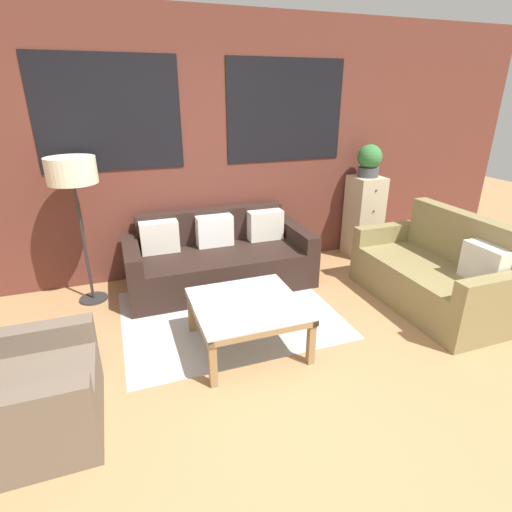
{
  "coord_description": "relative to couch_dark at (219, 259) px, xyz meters",
  "views": [
    {
      "loc": [
        -1.0,
        -2.01,
        2.0
      ],
      "look_at": [
        0.19,
        1.3,
        0.55
      ],
      "focal_mm": 28.0,
      "sensor_mm": 36.0,
      "label": 1
    }
  ],
  "objects": [
    {
      "name": "rug",
      "position": [
        -0.09,
        -0.7,
        -0.28
      ],
      "size": [
        2.0,
        1.62,
        0.0
      ],
      "color": "#BCB7B2",
      "rests_on": "ground_plane"
    },
    {
      "name": "potted_plant",
      "position": [
        1.98,
        0.21,
        0.95
      ],
      "size": [
        0.3,
        0.3,
        0.39
      ],
      "color": "#47474C",
      "rests_on": "drawer_cabinet"
    },
    {
      "name": "couch_dark",
      "position": [
        0.0,
        0.0,
        0.0
      ],
      "size": [
        1.99,
        0.88,
        0.78
      ],
      "color": "black",
      "rests_on": "ground_plane"
    },
    {
      "name": "armchair_corner",
      "position": [
        -1.69,
        -1.68,
        -0.01
      ],
      "size": [
        0.8,
        0.83,
        0.84
      ],
      "color": "#6B5B4C",
      "rests_on": "ground_plane"
    },
    {
      "name": "floor_lamp",
      "position": [
        -1.34,
        0.06,
        1.0
      ],
      "size": [
        0.45,
        0.45,
        1.46
      ],
      "color": "#2D2D2D",
      "rests_on": "ground_plane"
    },
    {
      "name": "settee_vintage",
      "position": [
        1.9,
        -1.19,
        0.02
      ],
      "size": [
        0.8,
        1.58,
        0.92
      ],
      "color": "olive",
      "rests_on": "ground_plane"
    },
    {
      "name": "wall_back_brick",
      "position": [
        0.01,
        0.49,
        1.12
      ],
      "size": [
        8.4,
        0.09,
        2.8
      ],
      "color": "brown",
      "rests_on": "ground_plane"
    },
    {
      "name": "coffee_table",
      "position": [
        -0.09,
        -1.26,
        0.07
      ],
      "size": [
        0.86,
        0.86,
        0.41
      ],
      "color": "silver",
      "rests_on": "ground_plane"
    },
    {
      "name": "ground_plane",
      "position": [
        0.01,
        -1.95,
        -0.29
      ],
      "size": [
        16.0,
        16.0,
        0.0
      ],
      "primitive_type": "plane",
      "color": "#AD7F51"
    },
    {
      "name": "drawer_cabinet",
      "position": [
        1.98,
        0.21,
        0.23
      ],
      "size": [
        0.37,
        0.41,
        1.03
      ],
      "color": "#C6B793",
      "rests_on": "ground_plane"
    }
  ]
}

